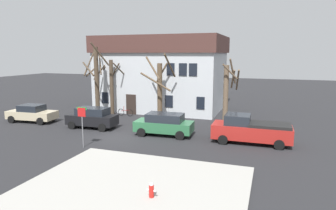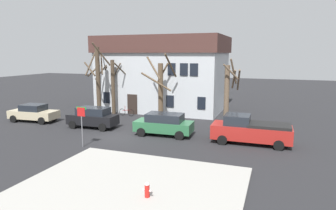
{
  "view_description": "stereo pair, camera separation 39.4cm",
  "coord_description": "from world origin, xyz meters",
  "px_view_note": "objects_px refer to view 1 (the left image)",
  "views": [
    {
      "loc": [
        10.67,
        -19.62,
        6.3
      ],
      "look_at": [
        3.04,
        2.44,
        2.27
      ],
      "focal_mm": 31.78,
      "sensor_mm": 36.0,
      "label": 1
    },
    {
      "loc": [
        11.04,
        -19.48,
        6.3
      ],
      "look_at": [
        3.04,
        2.44,
        2.27
      ],
      "focal_mm": 31.78,
      "sensor_mm": 36.0,
      "label": 2
    }
  ],
  "objects_px": {
    "building_main": "(162,73)",
    "car_beige_sedan": "(32,113)",
    "tree_bare_near": "(96,79)",
    "tree_bare_mid": "(111,83)",
    "tree_bare_far": "(160,88)",
    "tree_bare_end": "(227,91)",
    "car_black_wagon": "(92,117)",
    "fire_hydrant": "(151,189)",
    "street_sign_pole": "(82,119)",
    "car_green_wagon": "(164,124)",
    "bicycle_leaning": "(125,112)",
    "pickup_truck_red": "(251,130)"
  },
  "relations": [
    {
      "from": "tree_bare_mid",
      "to": "car_beige_sedan",
      "type": "xyz_separation_m",
      "value": [
        -5.21,
        -5.66,
        -2.51
      ]
    },
    {
      "from": "tree_bare_near",
      "to": "bicycle_leaning",
      "type": "bearing_deg",
      "value": 18.37
    },
    {
      "from": "car_black_wagon",
      "to": "pickup_truck_red",
      "type": "xyz_separation_m",
      "value": [
        13.11,
        -0.07,
        0.05
      ]
    },
    {
      "from": "car_black_wagon",
      "to": "car_green_wagon",
      "type": "distance_m",
      "value": 6.6
    },
    {
      "from": "building_main",
      "to": "street_sign_pole",
      "type": "bearing_deg",
      "value": -90.14
    },
    {
      "from": "car_beige_sedan",
      "to": "bicycle_leaning",
      "type": "xyz_separation_m",
      "value": [
        6.98,
        5.3,
        -0.45
      ]
    },
    {
      "from": "tree_bare_near",
      "to": "building_main",
      "type": "bearing_deg",
      "value": 52.08
    },
    {
      "from": "building_main",
      "to": "street_sign_pole",
      "type": "relative_size",
      "value": 4.99
    },
    {
      "from": "car_black_wagon",
      "to": "car_beige_sedan",
      "type": "bearing_deg",
      "value": 178.73
    },
    {
      "from": "bicycle_leaning",
      "to": "tree_bare_far",
      "type": "bearing_deg",
      "value": -7.41
    },
    {
      "from": "building_main",
      "to": "fire_hydrant",
      "type": "distance_m",
      "value": 22.39
    },
    {
      "from": "tree_bare_end",
      "to": "bicycle_leaning",
      "type": "distance_m",
      "value": 10.51
    },
    {
      "from": "pickup_truck_red",
      "to": "fire_hydrant",
      "type": "bearing_deg",
      "value": -109.05
    },
    {
      "from": "building_main",
      "to": "car_green_wagon",
      "type": "xyz_separation_m",
      "value": [
        4.14,
        -10.85,
        -3.26
      ]
    },
    {
      "from": "street_sign_pole",
      "to": "fire_hydrant",
      "type": "bearing_deg",
      "value": -36.55
    },
    {
      "from": "tree_bare_far",
      "to": "tree_bare_near",
      "type": "bearing_deg",
      "value": -176.69
    },
    {
      "from": "building_main",
      "to": "tree_bare_near",
      "type": "distance_m",
      "value": 7.84
    },
    {
      "from": "car_beige_sedan",
      "to": "pickup_truck_red",
      "type": "relative_size",
      "value": 0.85
    },
    {
      "from": "building_main",
      "to": "car_green_wagon",
      "type": "relative_size",
      "value": 3.04
    },
    {
      "from": "tree_bare_near",
      "to": "street_sign_pole",
      "type": "xyz_separation_m",
      "value": [
        4.78,
        -9.36,
        -1.82
      ]
    },
    {
      "from": "tree_bare_end",
      "to": "car_beige_sedan",
      "type": "distance_m",
      "value": 18.26
    },
    {
      "from": "tree_bare_far",
      "to": "building_main",
      "type": "bearing_deg",
      "value": 108.05
    },
    {
      "from": "building_main",
      "to": "car_beige_sedan",
      "type": "relative_size",
      "value": 2.99
    },
    {
      "from": "tree_bare_far",
      "to": "tree_bare_end",
      "type": "xyz_separation_m",
      "value": [
        6.2,
        1.09,
        -0.14
      ]
    },
    {
      "from": "tree_bare_mid",
      "to": "car_beige_sedan",
      "type": "height_order",
      "value": "tree_bare_mid"
    },
    {
      "from": "car_beige_sedan",
      "to": "fire_hydrant",
      "type": "relative_size",
      "value": 6.71
    },
    {
      "from": "tree_bare_mid",
      "to": "pickup_truck_red",
      "type": "relative_size",
      "value": 1.24
    },
    {
      "from": "tree_bare_far",
      "to": "car_beige_sedan",
      "type": "bearing_deg",
      "value": -156.44
    },
    {
      "from": "car_green_wagon",
      "to": "fire_hydrant",
      "type": "relative_size",
      "value": 6.61
    },
    {
      "from": "car_beige_sedan",
      "to": "tree_bare_far",
      "type": "bearing_deg",
      "value": 23.56
    },
    {
      "from": "bicycle_leaning",
      "to": "tree_bare_end",
      "type": "bearing_deg",
      "value": 3.23
    },
    {
      "from": "street_sign_pole",
      "to": "tree_bare_end",
      "type": "bearing_deg",
      "value": 53.16
    },
    {
      "from": "building_main",
      "to": "pickup_truck_red",
      "type": "relative_size",
      "value": 2.53
    },
    {
      "from": "car_black_wagon",
      "to": "car_green_wagon",
      "type": "xyz_separation_m",
      "value": [
        6.6,
        -0.13,
        -0.02
      ]
    },
    {
      "from": "building_main",
      "to": "car_beige_sedan",
      "type": "height_order",
      "value": "building_main"
    },
    {
      "from": "tree_bare_mid",
      "to": "fire_hydrant",
      "type": "bearing_deg",
      "value": -55.37
    },
    {
      "from": "tree_bare_mid",
      "to": "tree_bare_far",
      "type": "distance_m",
      "value": 5.82
    },
    {
      "from": "tree_bare_end",
      "to": "pickup_truck_red",
      "type": "distance_m",
      "value": 6.89
    },
    {
      "from": "tree_bare_near",
      "to": "tree_bare_mid",
      "type": "xyz_separation_m",
      "value": [
        0.95,
        1.27,
        -0.43
      ]
    },
    {
      "from": "building_main",
      "to": "car_black_wagon",
      "type": "bearing_deg",
      "value": -102.9
    },
    {
      "from": "tree_bare_far",
      "to": "bicycle_leaning",
      "type": "height_order",
      "value": "tree_bare_far"
    },
    {
      "from": "tree_bare_end",
      "to": "bicycle_leaning",
      "type": "height_order",
      "value": "tree_bare_end"
    },
    {
      "from": "tree_bare_near",
      "to": "tree_bare_mid",
      "type": "bearing_deg",
      "value": 53.2
    },
    {
      "from": "tree_bare_near",
      "to": "car_black_wagon",
      "type": "xyz_separation_m",
      "value": [
        2.36,
        -4.54,
        -2.85
      ]
    },
    {
      "from": "car_beige_sedan",
      "to": "pickup_truck_red",
      "type": "bearing_deg",
      "value": -0.62
    },
    {
      "from": "tree_bare_end",
      "to": "car_black_wagon",
      "type": "bearing_deg",
      "value": -150.28
    },
    {
      "from": "pickup_truck_red",
      "to": "tree_bare_mid",
      "type": "bearing_deg",
      "value": 157.98
    },
    {
      "from": "tree_bare_mid",
      "to": "bicycle_leaning",
      "type": "xyz_separation_m",
      "value": [
        1.78,
        -0.36,
        -2.97
      ]
    },
    {
      "from": "building_main",
      "to": "fire_hydrant",
      "type": "relative_size",
      "value": 20.06
    },
    {
      "from": "tree_bare_mid",
      "to": "tree_bare_end",
      "type": "distance_m",
      "value": 11.96
    }
  ]
}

